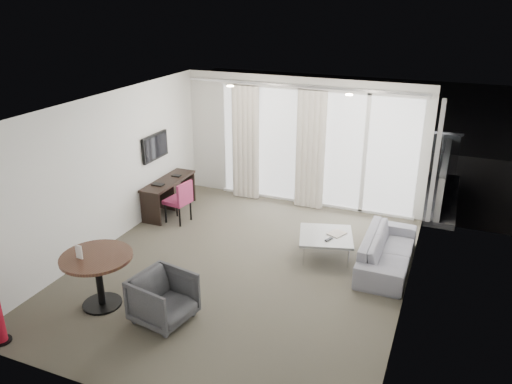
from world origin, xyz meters
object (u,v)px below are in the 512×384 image
at_px(round_table, 99,281).
at_px(coffee_table, 325,245).
at_px(desk, 169,196).
at_px(rattan_chair_b, 413,170).
at_px(desk_chair, 178,201).
at_px(tub_armchair, 163,298).
at_px(sofa, 387,251).
at_px(rattan_chair_a, 340,173).

relative_size(round_table, coffee_table, 1.14).
relative_size(desk, coffee_table, 1.65).
bearing_deg(rattan_chair_b, desk_chair, -136.34).
xyz_separation_m(desk_chair, round_table, (0.43, -2.82, -0.02)).
height_order(tub_armchair, coffee_table, tub_armchair).
bearing_deg(tub_armchair, desk_chair, 37.37).
height_order(sofa, rattan_chair_a, rattan_chair_a).
height_order(round_table, tub_armchair, round_table).
relative_size(desk, sofa, 0.77).
distance_m(desk, sofa, 4.41).
bearing_deg(desk, rattan_chair_a, 41.40).
bearing_deg(tub_armchair, rattan_chair_a, -0.16).
bearing_deg(rattan_chair_b, round_table, -117.74).
bearing_deg(coffee_table, rattan_chair_b, 76.12).
bearing_deg(rattan_chair_a, round_table, -103.16).
bearing_deg(desk, sofa, -7.05).
xyz_separation_m(desk_chair, tub_armchair, (1.44, -2.79, -0.08)).
bearing_deg(round_table, tub_armchair, 2.16).
relative_size(desk_chair, rattan_chair_b, 1.10).
xyz_separation_m(coffee_table, rattan_chair_b, (0.97, 3.93, 0.18)).
height_order(desk_chair, tub_armchair, desk_chair).
bearing_deg(coffee_table, sofa, 3.07).
relative_size(coffee_table, rattan_chair_a, 1.12).
distance_m(desk, tub_armchair, 3.64).
height_order(desk, round_table, round_table).
distance_m(round_table, coffee_table, 3.63).
distance_m(round_table, tub_armchair, 1.01).
xyz_separation_m(round_table, sofa, (3.54, 2.63, -0.12)).
relative_size(tub_armchair, rattan_chair_b, 0.98).
bearing_deg(rattan_chair_a, rattan_chair_b, 34.88).
relative_size(round_table, sofa, 0.53).
distance_m(coffee_table, rattan_chair_b, 4.05).
distance_m(desk_chair, round_table, 2.86).
bearing_deg(sofa, rattan_chair_a, 26.13).
height_order(rattan_chair_a, rattan_chair_b, rattan_chair_a).
bearing_deg(desk, desk_chair, -40.66).
relative_size(round_table, rattan_chair_a, 1.28).
bearing_deg(desk_chair, sofa, 4.92).
bearing_deg(coffee_table, desk, 170.02).
xyz_separation_m(desk_chair, coffee_table, (2.97, -0.25, -0.22)).
bearing_deg(desk, rattan_chair_b, 37.45).
xyz_separation_m(desk, tub_armchair, (1.84, -3.14, 0.00)).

